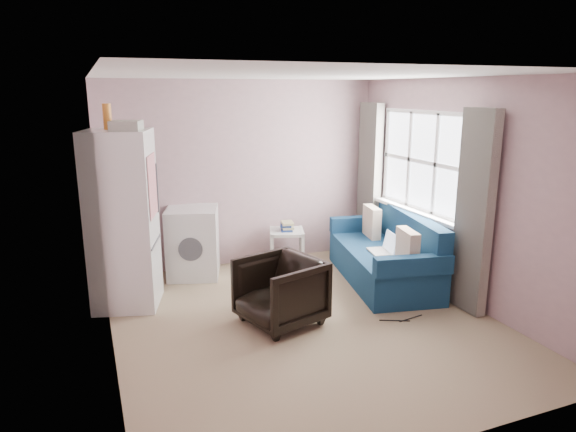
% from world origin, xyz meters
% --- Properties ---
extents(room, '(3.84, 4.24, 2.54)m').
position_xyz_m(room, '(0.02, 0.01, 1.25)').
color(room, '#978062').
rests_on(room, ground).
extents(armchair, '(0.88, 0.91, 0.77)m').
position_xyz_m(armchair, '(-0.25, 0.07, 0.38)').
color(armchair, black).
rests_on(armchair, ground).
extents(fridge, '(0.84, 0.83, 2.23)m').
position_xyz_m(fridge, '(-1.66, 1.16, 0.99)').
color(fridge, silver).
rests_on(fridge, ground).
extents(washing_machine, '(0.79, 0.79, 0.90)m').
position_xyz_m(washing_machine, '(-0.79, 1.81, 0.47)').
color(washing_machine, silver).
rests_on(washing_machine, ground).
extents(side_table, '(0.58, 0.58, 0.62)m').
position_xyz_m(side_table, '(0.48, 1.73, 0.29)').
color(side_table, beige).
rests_on(side_table, ground).
extents(sofa, '(1.25, 2.09, 0.87)m').
position_xyz_m(sofa, '(1.45, 0.71, 0.32)').
color(sofa, navy).
rests_on(sofa, ground).
extents(window_dressing, '(0.17, 2.62, 2.18)m').
position_xyz_m(window_dressing, '(1.78, 0.70, 1.11)').
color(window_dressing, white).
rests_on(window_dressing, ground).
extents(floor_cables, '(0.49, 0.15, 0.01)m').
position_xyz_m(floor_cables, '(0.98, -0.35, 0.01)').
color(floor_cables, black).
rests_on(floor_cables, ground).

